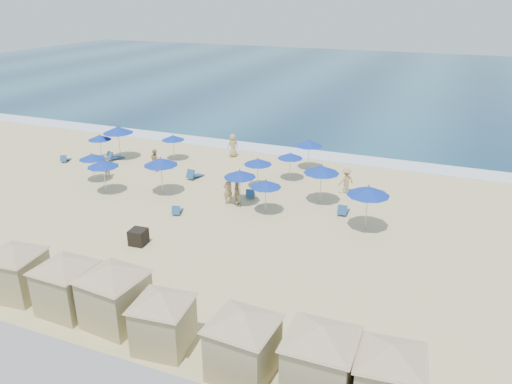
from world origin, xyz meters
TOP-DOWN VIEW (x-y plane):
  - ground at (0.00, 0.00)m, footprint 160.00×160.00m
  - ocean at (0.00, 55.00)m, footprint 160.00×80.00m
  - surf_line at (0.00, 15.50)m, footprint 160.00×2.50m
  - trash_bin at (-0.92, -3.06)m, footprint 0.91×0.91m
  - cabana_0 at (-3.00, -9.07)m, footprint 4.36×4.36m
  - cabana_1 at (-0.15, -9.15)m, footprint 4.48×4.48m
  - cabana_2 at (2.23, -9.12)m, footprint 4.69×4.69m
  - cabana_3 at (4.81, -9.64)m, footprint 4.18×4.18m
  - cabana_4 at (8.15, -9.81)m, footprint 4.54×4.54m
  - cabana_5 at (10.84, -9.65)m, footprint 4.70×4.70m
  - cabana_6 at (13.05, -9.55)m, footprint 4.41×4.41m
  - umbrella_0 at (-12.10, 8.03)m, footprint 1.84×1.84m
  - umbrella_1 at (-9.41, 3.84)m, footprint 1.84×1.84m
  - umbrella_2 at (-10.84, 8.79)m, footprint 2.41×2.41m
  - umbrella_3 at (-7.25, 2.32)m, footprint 2.08×2.08m
  - umbrella_4 at (-6.69, 10.21)m, footprint 1.84×1.84m
  - umbrella_5 at (-3.64, 3.64)m, footprint 2.26×2.26m
  - umbrella_6 at (1.88, 3.98)m, footprint 2.06×2.06m
  - umbrella_7 at (1.88, 6.98)m, footprint 1.93×1.93m
  - umbrella_8 at (3.86, 3.35)m, footprint 1.90×1.90m
  - umbrella_9 at (3.37, 9.39)m, footprint 1.81×1.81m
  - umbrella_10 at (6.52, 6.12)m, footprint 2.27×2.27m
  - umbrella_11 at (9.94, 3.31)m, footprint 2.40×2.40m
  - umbrella_12 at (3.91, 12.12)m, footprint 2.05×2.05m
  - beach_chair_0 at (-14.42, 6.43)m, footprint 0.83×1.22m
  - beach_chair_1 at (-11.12, 8.26)m, footprint 1.04×1.53m
  - beach_chair_2 at (-3.10, 6.95)m, footprint 0.88×1.50m
  - beach_chair_3 at (-1.06, 1.14)m, footprint 0.81×1.22m
  - beach_chair_4 at (2.07, 5.20)m, footprint 0.93×1.35m
  - beach_chair_5 at (8.30, 4.92)m, footprint 0.59×1.28m
  - beachgoer_0 at (-9.07, 4.87)m, footprint 0.60×0.39m
  - beachgoer_1 at (-6.61, 7.41)m, footprint 1.01×0.95m
  - beachgoer_2 at (1.85, 3.59)m, footprint 0.87×1.00m
  - beachgoer_3 at (7.65, 8.37)m, footprint 1.24×1.27m
  - beachgoer_4 at (-2.64, 12.70)m, footprint 1.05×1.09m
  - beachgoer_5 at (1.15, 3.73)m, footprint 0.74×0.80m

SIDE VIEW (x-z plane):
  - ground at x=0.00m, z-range 0.00..0.00m
  - ocean at x=0.00m, z-range 0.00..0.06m
  - surf_line at x=0.00m, z-range 0.00..0.08m
  - beach_chair_0 at x=-14.42m, z-range -0.09..0.52m
  - beach_chair_3 at x=-1.06m, z-range -0.09..0.52m
  - beach_chair_4 at x=2.07m, z-range -0.10..0.57m
  - beach_chair_5 at x=8.30m, z-range -0.11..0.59m
  - beach_chair_2 at x=-3.10m, z-range -0.12..0.66m
  - beach_chair_1 at x=-11.12m, z-range -0.12..0.66m
  - trash_bin at x=-0.92m, z-range 0.00..0.85m
  - beachgoer_2 at x=1.85m, z-range 0.00..1.61m
  - beachgoer_0 at x=-9.07m, z-range 0.00..1.64m
  - beachgoer_1 at x=-6.61m, z-range 0.00..1.65m
  - beachgoer_3 at x=7.65m, z-range 0.00..1.75m
  - beachgoer_5 at x=1.15m, z-range 0.00..1.84m
  - beachgoer_4 at x=-2.64m, z-range 0.00..1.88m
  - cabana_3 at x=4.81m, z-range 0.19..2.83m
  - cabana_0 at x=-3.00m, z-range 0.20..2.95m
  - cabana_6 at x=13.05m, z-range 0.20..2.98m
  - cabana_1 at x=-0.15m, z-range 0.20..3.02m
  - cabana_4 at x=8.15m, z-range 0.21..3.06m
  - cabana_5 at x=10.84m, z-range 0.21..3.16m
  - cabana_2 at x=2.23m, z-range 0.21..3.17m
  - umbrella_9 at x=3.37m, z-range 0.76..2.81m
  - umbrella_4 at x=-6.69m, z-range 0.77..2.86m
  - umbrella_1 at x=-9.41m, z-range 0.77..2.86m
  - umbrella_0 at x=-12.10m, z-range 0.77..2.87m
  - umbrella_8 at x=3.86m, z-range 0.79..2.95m
  - umbrella_7 at x=1.88m, z-range 0.81..3.00m
  - umbrella_12 at x=3.91m, z-range 0.86..3.19m
  - umbrella_6 at x=1.88m, z-range 0.86..3.20m
  - umbrella_3 at x=-7.25m, z-range 0.87..3.23m
  - umbrella_5 at x=-3.64m, z-range 0.94..3.51m
  - umbrella_10 at x=6.52m, z-range 0.95..3.53m
  - umbrella_11 at x=9.94m, z-range 1.00..3.73m
  - umbrella_2 at x=-10.84m, z-range 1.01..3.75m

